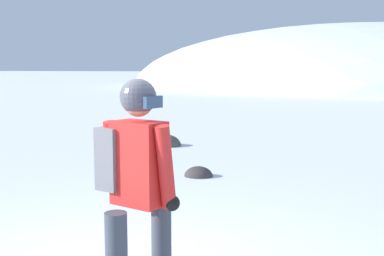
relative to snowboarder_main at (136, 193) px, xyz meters
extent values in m
ellipsoid|color=silver|center=(6.21, 42.44, -0.92)|extent=(39.04, 35.13, 10.74)
cylinder|color=#3D424C|center=(0.12, 0.21, -0.48)|extent=(0.15, 0.15, 0.82)
cube|color=red|center=(0.03, -0.01, 0.22)|extent=(0.42, 0.34, 0.58)
cylinder|color=red|center=(-0.18, 0.08, 0.22)|extent=(0.16, 0.20, 0.57)
cylinder|color=red|center=(0.24, -0.10, 0.22)|extent=(0.16, 0.20, 0.57)
sphere|color=black|center=(-0.19, 0.12, -0.03)|extent=(0.11, 0.11, 0.11)
sphere|color=black|center=(0.27, -0.07, -0.03)|extent=(0.11, 0.11, 0.11)
cube|color=slate|center=(-0.16, 0.07, 0.24)|extent=(0.27, 0.33, 0.44)
cube|color=slate|center=(-0.25, 0.10, 0.16)|extent=(0.13, 0.21, 0.20)
sphere|color=tan|center=(0.03, -0.01, 0.64)|extent=(0.21, 0.21, 0.21)
sphere|color=#4C4C56|center=(0.03, -0.01, 0.67)|extent=(0.25, 0.25, 0.25)
cube|color=navy|center=(0.15, -0.06, 0.64)|extent=(0.09, 0.17, 0.08)
ellipsoid|color=#383333|center=(-0.45, 4.58, -0.92)|extent=(0.47, 0.40, 0.33)
ellipsoid|color=#4C4742|center=(-1.79, 7.48, -0.92)|extent=(0.74, 0.63, 0.52)
camera|label=1|loc=(1.06, -3.19, 0.88)|focal=46.19mm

